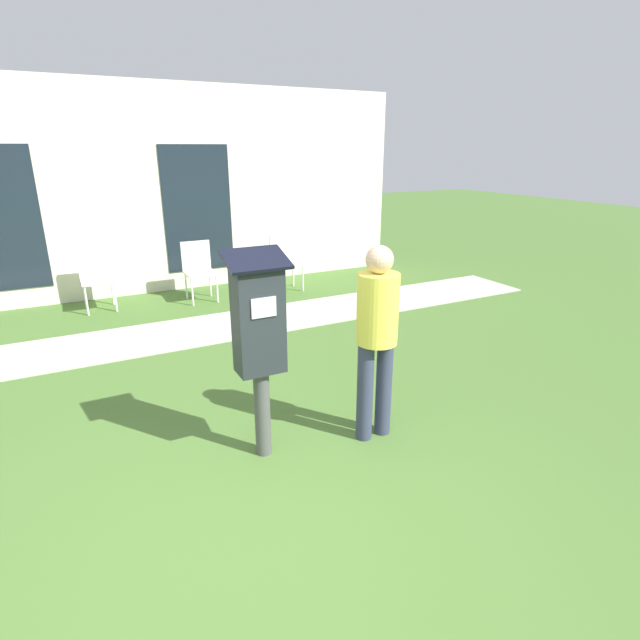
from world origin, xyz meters
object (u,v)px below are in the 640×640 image
(person_standing, at_px, (377,329))
(outdoor_chair_left, at_px, (96,273))
(parking_meter, at_px, (259,330))
(outdoor_chair_right, at_px, (285,258))
(outdoor_chair_middle, at_px, (198,266))

(person_standing, bearing_deg, outdoor_chair_left, 149.20)
(parking_meter, bearing_deg, person_standing, -11.05)
(outdoor_chair_left, bearing_deg, person_standing, -51.06)
(parking_meter, relative_size, outdoor_chair_right, 1.77)
(person_standing, relative_size, outdoor_chair_left, 1.76)
(parking_meter, distance_m, outdoor_chair_left, 4.66)
(outdoor_chair_middle, bearing_deg, person_standing, -95.43)
(parking_meter, distance_m, outdoor_chair_middle, 4.42)
(outdoor_chair_middle, bearing_deg, outdoor_chair_left, 162.35)
(parking_meter, relative_size, outdoor_chair_left, 1.77)
(outdoor_chair_left, bearing_deg, parking_meter, -60.79)
(outdoor_chair_left, relative_size, outdoor_chair_middle, 1.00)
(parking_meter, xyz_separation_m, outdoor_chair_right, (2.07, 4.31, -0.49))
(outdoor_chair_middle, height_order, outdoor_chair_right, same)
(parking_meter, xyz_separation_m, person_standing, (0.89, -0.17, -0.09))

